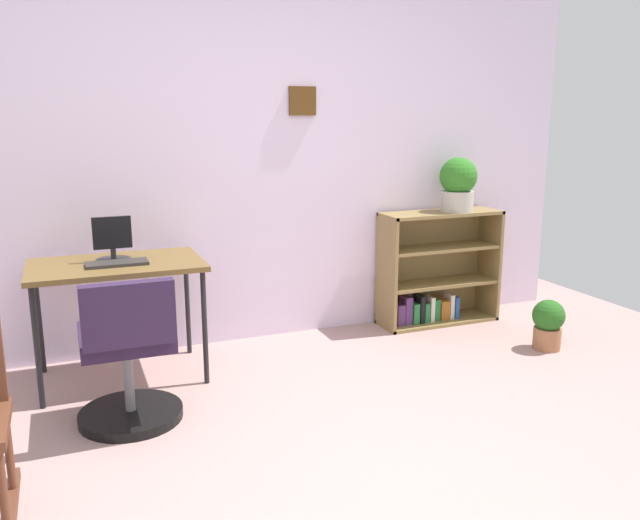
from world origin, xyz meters
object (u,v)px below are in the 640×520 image
object	(u,v)px
potted_plant_on_shelf	(458,183)
potted_plant_floor	(548,323)
monitor	(113,242)
bookshelf_low	(434,272)
keyboard	(117,263)
office_chair	(128,361)
desk	(117,272)

from	to	relation	value
potted_plant_on_shelf	potted_plant_floor	size ratio (longest dim) A/B	1.16
monitor	potted_plant_floor	bearing A→B (deg)	-12.81
bookshelf_low	potted_plant_floor	size ratio (longest dim) A/B	2.68
keyboard	bookshelf_low	distance (m)	2.32
office_chair	potted_plant_floor	xyz separation A→B (m)	(2.68, 0.07, -0.16)
office_chair	potted_plant_floor	world-z (taller)	office_chair
potted_plant_floor	bookshelf_low	bearing A→B (deg)	115.29
desk	potted_plant_floor	size ratio (longest dim) A/B	2.85
keyboard	potted_plant_on_shelf	xyz separation A→B (m)	(2.41, 0.26, 0.33)
desk	potted_plant_on_shelf	bearing A→B (deg)	4.57
bookshelf_low	keyboard	bearing A→B (deg)	-172.12
potted_plant_floor	monitor	bearing A→B (deg)	167.19
desk	office_chair	bearing A→B (deg)	-91.56
potted_plant_on_shelf	office_chair	bearing A→B (deg)	-161.32
potted_plant_floor	potted_plant_on_shelf	bearing A→B (deg)	108.12
keyboard	monitor	bearing A→B (deg)	94.13
monitor	potted_plant_on_shelf	xyz separation A→B (m)	(2.42, 0.14, 0.23)
bookshelf_low	potted_plant_on_shelf	distance (m)	0.68
desk	office_chair	size ratio (longest dim) A/B	1.23
desk	potted_plant_on_shelf	distance (m)	2.45
keyboard	potted_plant_floor	distance (m)	2.75
keyboard	office_chair	xyz separation A→B (m)	(-0.02, -0.56, -0.37)
keyboard	potted_plant_floor	world-z (taller)	keyboard
potted_plant_on_shelf	potted_plant_floor	distance (m)	1.17
bookshelf_low	desk	bearing A→B (deg)	-173.71
bookshelf_low	potted_plant_floor	xyz separation A→B (m)	(0.38, -0.81, -0.20)
desk	office_chair	xyz separation A→B (m)	(-0.02, -0.63, -0.31)
bookshelf_low	office_chair	bearing A→B (deg)	-159.02
desk	keyboard	bearing A→B (deg)	-88.30
bookshelf_low	potted_plant_on_shelf	size ratio (longest dim) A/B	2.31
desk	bookshelf_low	xyz separation A→B (m)	(2.28, 0.25, -0.27)
keyboard	office_chair	size ratio (longest dim) A/B	0.43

